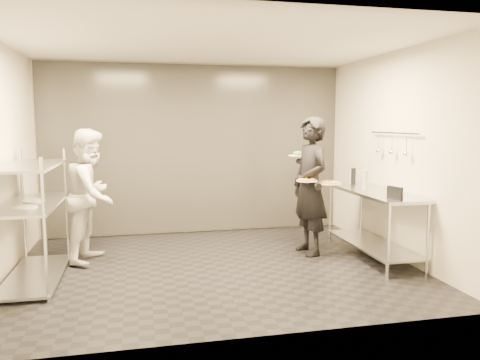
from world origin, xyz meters
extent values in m
cube|color=black|center=(0.00, 0.00, 0.00)|extent=(5.00, 4.00, 0.00)
cube|color=silver|center=(0.00, 0.00, 2.80)|extent=(5.00, 4.00, 0.00)
cube|color=beige|center=(0.00, 2.00, 1.40)|extent=(5.00, 0.00, 2.80)
cube|color=beige|center=(0.00, -2.00, 1.40)|extent=(5.00, 0.00, 2.80)
cube|color=beige|center=(2.50, 0.00, 1.40)|extent=(0.00, 4.00, 2.80)
cube|color=white|center=(0.00, 1.97, 1.40)|extent=(4.90, 0.04, 2.74)
cylinder|color=silver|center=(-2.42, 0.77, 0.75)|extent=(0.04, 0.04, 1.50)
cylinder|color=silver|center=(-1.88, -0.77, 0.75)|extent=(0.04, 0.04, 1.50)
cylinder|color=silver|center=(-1.88, 0.77, 0.75)|extent=(0.04, 0.04, 1.50)
cube|color=#A6ACB0|center=(-2.15, 0.00, 0.05)|extent=(0.60, 1.60, 0.03)
cube|color=#A6ACB0|center=(-2.15, 0.00, 0.90)|extent=(0.60, 1.60, 0.03)
cube|color=#A6ACB0|center=(-2.15, 0.00, 1.35)|extent=(0.60, 1.60, 0.03)
cylinder|color=silver|center=(-2.15, -0.35, 0.93)|extent=(0.26, 0.26, 0.01)
cylinder|color=silver|center=(-2.15, 0.10, 0.93)|extent=(0.26, 0.26, 0.01)
cylinder|color=silver|center=(1.92, -0.86, 0.45)|extent=(0.04, 0.04, 0.90)
cylinder|color=silver|center=(1.92, 0.86, 0.45)|extent=(0.04, 0.04, 0.90)
cylinder|color=silver|center=(2.44, -0.86, 0.45)|extent=(0.04, 0.04, 0.90)
cylinder|color=silver|center=(2.44, 0.86, 0.45)|extent=(0.04, 0.04, 0.90)
cube|color=#A6ACB0|center=(2.18, 0.00, 0.18)|extent=(0.57, 1.71, 0.03)
cube|color=#A6ACB0|center=(2.18, 0.00, 0.90)|extent=(0.60, 1.80, 0.04)
cylinder|color=silver|center=(2.44, 0.00, 1.70)|extent=(0.02, 1.20, 0.02)
cylinder|color=silver|center=(2.42, -0.35, 1.57)|extent=(0.01, 0.01, 0.22)
sphere|color=silver|center=(2.42, -0.35, 1.44)|extent=(0.07, 0.07, 0.07)
cylinder|color=silver|center=(2.42, 0.00, 1.57)|extent=(0.01, 0.01, 0.22)
sphere|color=silver|center=(2.42, 0.00, 1.44)|extent=(0.07, 0.07, 0.07)
cylinder|color=silver|center=(2.42, 0.35, 1.57)|extent=(0.01, 0.01, 0.22)
sphere|color=silver|center=(2.42, 0.35, 1.44)|extent=(0.07, 0.07, 0.07)
imported|color=black|center=(1.40, 0.36, 0.96)|extent=(0.56, 0.76, 1.92)
imported|color=silver|center=(-1.55, 0.69, 0.88)|extent=(0.88, 1.01, 1.76)
cylinder|color=silver|center=(1.28, 0.17, 1.06)|extent=(0.29, 0.29, 0.01)
cylinder|color=#A4653B|center=(1.28, 0.17, 1.07)|extent=(0.25, 0.25, 0.02)
cylinder|color=#AC4F17|center=(1.28, 0.17, 1.08)|extent=(0.22, 0.22, 0.01)
sphere|color=#135616|center=(1.28, 0.17, 1.09)|extent=(0.04, 0.04, 0.04)
cylinder|color=silver|center=(1.58, 0.11, 1.02)|extent=(0.31, 0.31, 0.01)
cylinder|color=#A4653B|center=(1.58, 0.11, 1.03)|extent=(0.27, 0.27, 0.02)
cylinder|color=#AC4F17|center=(1.58, 0.11, 1.04)|extent=(0.24, 0.24, 0.01)
sphere|color=#135616|center=(1.58, 0.11, 1.05)|extent=(0.04, 0.04, 0.04)
cylinder|color=silver|center=(1.31, 0.65, 1.37)|extent=(0.27, 0.27, 0.01)
ellipsoid|color=#34681A|center=(1.31, 0.65, 1.40)|extent=(0.13, 0.13, 0.07)
cube|color=black|center=(2.06, -0.72, 1.00)|extent=(0.10, 0.23, 0.16)
cylinder|color=gray|center=(2.10, 0.11, 1.05)|extent=(0.07, 0.07, 0.27)
cylinder|color=gray|center=(2.23, 0.80, 1.02)|extent=(0.06, 0.06, 0.19)
cylinder|color=black|center=(2.23, 0.73, 1.04)|extent=(0.07, 0.07, 0.24)
camera|label=1|loc=(-0.94, -5.72, 1.84)|focal=35.00mm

